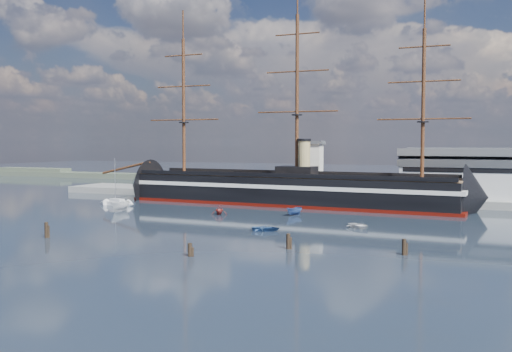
% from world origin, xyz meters
% --- Properties ---
extents(ground, '(600.00, 600.00, 0.00)m').
position_xyz_m(ground, '(0.00, 40.00, 0.00)').
color(ground, black).
rests_on(ground, ground).
extents(quay, '(180.00, 18.00, 2.00)m').
position_xyz_m(quay, '(10.00, 76.00, 0.00)').
color(quay, slate).
rests_on(quay, ground).
extents(quay_tower, '(5.00, 5.00, 15.00)m').
position_xyz_m(quay_tower, '(3.00, 73.00, 9.75)').
color(quay_tower, silver).
rests_on(quay_tower, ground).
extents(shoreline, '(120.00, 10.00, 4.00)m').
position_xyz_m(shoreline, '(-139.23, 135.00, 1.45)').
color(shoreline, '#3F4C38').
rests_on(shoreline, ground).
extents(warship, '(113.31, 21.27, 53.94)m').
position_xyz_m(warship, '(-1.76, 60.00, 4.04)').
color(warship, black).
rests_on(warship, ground).
extents(sailboat, '(8.11, 4.06, 12.47)m').
position_xyz_m(sailboat, '(-41.31, 40.74, 0.79)').
color(sailboat, silver).
rests_on(sailboat, ground).
extents(motorboat_a, '(7.61, 2.99, 3.01)m').
position_xyz_m(motorboat_a, '(-33.29, 31.15, 0.00)').
color(motorboat_a, white).
rests_on(motorboat_a, ground).
extents(motorboat_b, '(1.99, 3.47, 1.52)m').
position_xyz_m(motorboat_b, '(10.80, 15.33, 0.00)').
color(motorboat_b, '#2F5184').
rests_on(motorboat_b, ground).
extents(motorboat_c, '(6.07, 4.02, 2.28)m').
position_xyz_m(motorboat_c, '(8.32, 39.31, 0.00)').
color(motorboat_c, '#304C87').
rests_on(motorboat_c, ground).
extents(motorboat_d, '(7.11, 5.44, 2.40)m').
position_xyz_m(motorboat_d, '(-8.08, 34.09, 0.00)').
color(motorboat_d, maroon).
rests_on(motorboat_d, ground).
extents(motorboat_e, '(3.11, 3.35, 1.53)m').
position_xyz_m(motorboat_e, '(26.19, 25.40, 0.00)').
color(motorboat_e, silver).
rests_on(motorboat_e, ground).
extents(piling_near_left, '(0.64, 0.64, 3.41)m').
position_xyz_m(piling_near_left, '(-21.64, -6.25, 0.00)').
color(piling_near_left, black).
rests_on(piling_near_left, ground).
extents(piling_near_mid, '(0.64, 0.64, 2.65)m').
position_xyz_m(piling_near_mid, '(9.39, -11.07, 0.00)').
color(piling_near_mid, black).
rests_on(piling_near_mid, ground).
extents(piling_near_right, '(0.64, 0.64, 3.09)m').
position_xyz_m(piling_near_right, '(20.63, -0.11, 0.00)').
color(piling_near_right, black).
rests_on(piling_near_right, ground).
extents(piling_far_right, '(0.64, 0.64, 3.09)m').
position_xyz_m(piling_far_right, '(37.92, 1.85, 0.00)').
color(piling_far_right, black).
rests_on(piling_far_right, ground).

